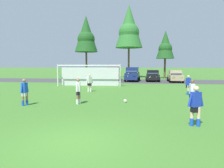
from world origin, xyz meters
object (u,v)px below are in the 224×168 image
Objects in this scene: player_midfield_center at (25,92)px; soccer_goal at (90,75)px; player_winger_left at (188,85)px; parked_car_slot_far_left at (94,75)px; parked_car_slot_center at (153,76)px; parked_car_slot_center_right at (175,76)px; soccer_ball at (125,101)px; player_winger_right at (78,91)px; player_defender_far at (192,94)px; player_striker_near at (196,106)px; parked_car_slot_left at (113,74)px; parked_car_slot_center_left at (132,74)px; player_trailing_back at (90,83)px.

soccer_goal is at bearing 84.56° from player_midfield_center.
soccer_goal is 11.73m from player_winger_left.
player_midfield_center is 20.41m from parked_car_slot_far_left.
parked_car_slot_center_right is at bearing -19.05° from parked_car_slot_center.
soccer_ball is 3.14m from player_winger_right.
player_midfield_center is 9.99m from player_defender_far.
player_midfield_center is 1.00× the size of player_winger_right.
parked_car_slot_center_right is at bearing 70.10° from soccer_ball.
player_striker_near is 0.39× the size of parked_car_slot_center.
player_winger_right is 0.38× the size of parked_car_slot_far_left.
parked_car_slot_center_right reaches higher than player_winger_left.
player_striker_near is 0.35× the size of parked_car_slot_left.
player_striker_near is 9.69m from player_midfield_center.
parked_car_slot_center_left reaches higher than soccer_ball.
parked_car_slot_center reaches higher than player_winger_right.
player_trailing_back is 0.38× the size of parked_car_slot_far_left.
parked_car_slot_center_left reaches higher than player_defender_far.
parked_car_slot_left is (-6.19, 24.04, 0.29)m from player_striker_near.
soccer_ball is 0.05× the size of parked_car_slot_center_left.
player_midfield_center is at bearing -109.67° from player_trailing_back.
soccer_goal reaches higher than parked_car_slot_center_right.
parked_car_slot_center_left is at bearing 73.17° from player_midfield_center.
player_defender_far is 5.49m from player_winger_left.
player_defender_far is at bearing -16.84° from soccer_ball.
parked_car_slot_far_left is (-2.61, 13.62, 0.05)m from player_trailing_back.
player_winger_left and player_trailing_back have the same top height.
player_striker_near is at bearing -90.00° from parked_car_slot_center.
player_winger_left is at bearing -95.65° from parked_car_slot_center_right.
parked_car_slot_center_left is at bearing 97.59° from player_striker_near.
player_defender_far is at bearing -71.05° from parked_car_slot_left.
parked_car_slot_center is 3.38m from parked_car_slot_center_right.
player_striker_near is at bearing -75.55° from parked_car_slot_left.
parked_car_slot_center_left is 3.11m from parked_car_slot_center.
parked_car_slot_center is at bearing 160.95° from parked_car_slot_center_right.
player_winger_left is 13.31m from parked_car_slot_center_right.
player_trailing_back is 15.07m from parked_car_slot_center.
player_striker_near is 7.28m from player_winger_right.
parked_car_slot_far_left is at bearing -170.94° from parked_car_slot_left.
parked_car_slot_center_right is at bearing 57.18° from player_midfield_center.
player_striker_near and player_winger_right have the same top height.
soccer_ball is at bearing 15.72° from player_winger_right.
player_midfield_center is at bearing -106.83° from parked_car_slot_center_left.
player_trailing_back is at bearing 96.59° from player_winger_right.
soccer_ball is 0.05× the size of parked_car_slot_center.
parked_car_slot_left reaches higher than parked_car_slot_far_left.
parked_car_slot_center_right reaches higher than player_winger_right.
player_winger_left is 8.67m from player_trailing_back.
parked_car_slot_left is at bearing 165.13° from parked_car_slot_center_left.
soccer_ball is at bearing 15.98° from player_midfield_center.
parked_car_slot_far_left is at bearing 127.81° from player_winger_left.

